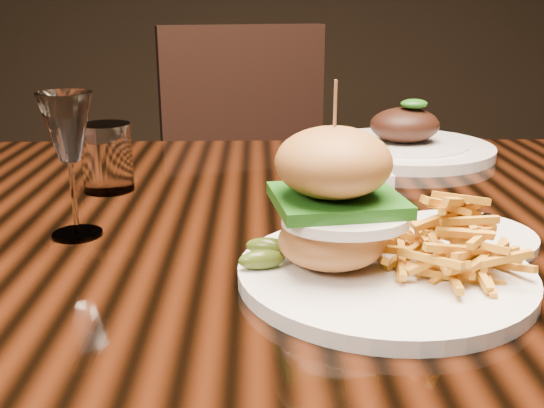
{
  "coord_description": "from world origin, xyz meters",
  "views": [
    {
      "loc": [
        -0.05,
        -0.77,
        1.01
      ],
      "look_at": [
        -0.04,
        -0.15,
        0.81
      ],
      "focal_mm": 42.0,
      "sensor_mm": 36.0,
      "label": 1
    }
  ],
  "objects_px": {
    "burger_plate": "(383,231)",
    "wine_glass": "(68,133)",
    "far_dish": "(404,144)",
    "chair_far": "(255,184)",
    "dining_table": "(300,269)"
  },
  "relations": [
    {
      "from": "burger_plate",
      "to": "chair_far",
      "type": "height_order",
      "value": "chair_far"
    },
    {
      "from": "far_dish",
      "to": "chair_far",
      "type": "xyz_separation_m",
      "value": [
        -0.27,
        0.56,
        -0.23
      ]
    },
    {
      "from": "dining_table",
      "to": "chair_far",
      "type": "xyz_separation_m",
      "value": [
        -0.06,
        0.89,
        -0.13
      ]
    },
    {
      "from": "burger_plate",
      "to": "far_dish",
      "type": "distance_m",
      "value": 0.55
    },
    {
      "from": "burger_plate",
      "to": "chair_far",
      "type": "bearing_deg",
      "value": 99.91
    },
    {
      "from": "dining_table",
      "to": "far_dish",
      "type": "height_order",
      "value": "far_dish"
    },
    {
      "from": "burger_plate",
      "to": "wine_glass",
      "type": "relative_size",
      "value": 1.72
    },
    {
      "from": "burger_plate",
      "to": "chair_far",
      "type": "distance_m",
      "value": 1.13
    },
    {
      "from": "burger_plate",
      "to": "wine_glass",
      "type": "height_order",
      "value": "burger_plate"
    },
    {
      "from": "far_dish",
      "to": "dining_table",
      "type": "bearing_deg",
      "value": -121.82
    },
    {
      "from": "chair_far",
      "to": "wine_glass",
      "type": "bearing_deg",
      "value": -117.47
    },
    {
      "from": "wine_glass",
      "to": "chair_far",
      "type": "xyz_separation_m",
      "value": [
        0.2,
        0.96,
        -0.33
      ]
    },
    {
      "from": "burger_plate",
      "to": "far_dish",
      "type": "bearing_deg",
      "value": 78.65
    },
    {
      "from": "far_dish",
      "to": "chair_far",
      "type": "height_order",
      "value": "chair_far"
    },
    {
      "from": "wine_glass",
      "to": "far_dish",
      "type": "relative_size",
      "value": 0.52
    }
  ]
}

